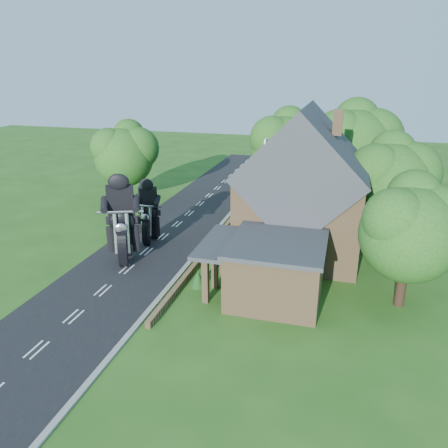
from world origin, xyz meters
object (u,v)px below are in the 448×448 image
(garden_wall, at_px, (212,245))
(motorcycle_lead, at_px, (125,249))
(motorcycle_follow, at_px, (150,233))
(house, at_px, (302,193))
(annex, at_px, (275,268))

(garden_wall, relative_size, motorcycle_lead, 11.06)
(motorcycle_lead, xyz_separation_m, motorcycle_follow, (0.20, 3.66, -0.18))
(house, height_order, annex, house)
(motorcycle_lead, bearing_deg, garden_wall, -162.94)
(motorcycle_follow, bearing_deg, annex, 151.13)
(house, xyz_separation_m, annex, (-0.62, -6.80, -2.58))
(motorcycle_lead, bearing_deg, annex, 148.40)
(garden_wall, bearing_deg, annex, -46.16)
(garden_wall, bearing_deg, motorcycle_lead, -141.32)
(motorcycle_lead, bearing_deg, house, -177.63)
(motorcycle_follow, bearing_deg, garden_wall, -177.23)
(garden_wall, bearing_deg, house, 9.17)
(house, distance_m, motorcycle_lead, 12.65)
(garden_wall, xyz_separation_m, motorcycle_follow, (-4.74, -0.29, 0.55))
(garden_wall, height_order, annex, annex)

